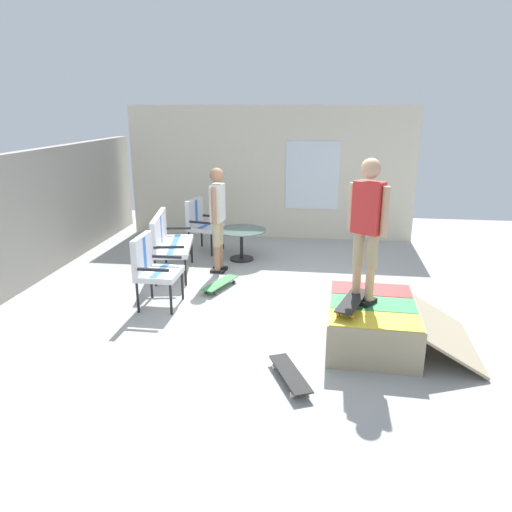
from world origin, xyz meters
The scene contains 13 objects.
ground_plane centered at (0.00, 0.00, -0.05)m, with size 12.00×12.00×0.10m, color #A8A8A3.
back_wall_cinderblock centered at (0.00, 4.00, 1.03)m, with size 9.00×0.20×2.06m.
house_facade centered at (3.80, 0.49, 1.37)m, with size 0.23×6.00×2.75m.
skate_ramp centered at (-1.03, -1.26, 0.26)m, with size 1.46×1.75×0.51m.
patio_bench centered at (1.08, 1.93, 0.62)m, with size 1.33×0.76×1.02m.
patio_chair_near_house centered at (2.49, 1.70, 0.61)m, with size 0.72×0.67×1.02m.
patio_chair_by_wall centered at (-0.27, 1.73, 0.61)m, with size 0.62×0.56×1.02m.
patio_table centered at (2.02, 0.83, 0.40)m, with size 0.90×0.90×0.57m.
person_watching centered at (1.31, 1.11, 1.04)m, with size 0.48×0.27×1.77m.
person_skater centered at (-1.01, -1.10, 1.49)m, with size 0.35×0.42×1.67m.
skateboard_by_bench centered at (0.50, 0.92, 0.08)m, with size 0.82×0.46×0.10m.
skateboard_spare centered at (-2.01, -0.33, 0.08)m, with size 0.81×0.51×0.10m.
skateboard_on_ramp centered at (-1.21, -0.97, 0.60)m, with size 0.82×0.43×0.10m.
Camera 1 is at (-6.38, -0.56, 2.71)m, focal length 33.79 mm.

